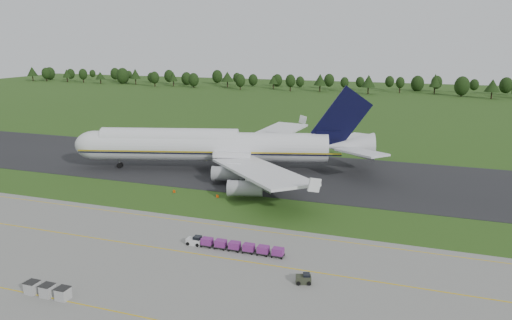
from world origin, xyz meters
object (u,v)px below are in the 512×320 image
at_px(aircraft, 215,146).
at_px(edge_markers, 195,194).
at_px(utility_cart, 303,280).
at_px(uld_row, 47,290).
at_px(baggage_train, 233,246).

relative_size(aircraft, edge_markers, 7.13).
xyz_separation_m(utility_cart, uld_row, (-29.53, -14.03, 0.26)).
xyz_separation_m(baggage_train, edge_markers, (-17.80, 23.28, -0.54)).
bearing_deg(edge_markers, baggage_train, -52.60).
relative_size(uld_row, edge_markers, 0.61).
xyz_separation_m(baggage_train, uld_row, (-16.72, -20.76, 0.03)).
distance_m(utility_cart, edge_markers, 42.87).
relative_size(baggage_train, uld_row, 2.49).
bearing_deg(aircraft, uld_row, -84.98).
xyz_separation_m(aircraft, uld_row, (5.69, -64.76, -5.14)).
relative_size(utility_cart, edge_markers, 0.22).
bearing_deg(edge_markers, utility_cart, -44.44).
bearing_deg(utility_cart, baggage_train, 152.28).
bearing_deg(baggage_train, uld_row, -128.84).
height_order(aircraft, uld_row, aircraft).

